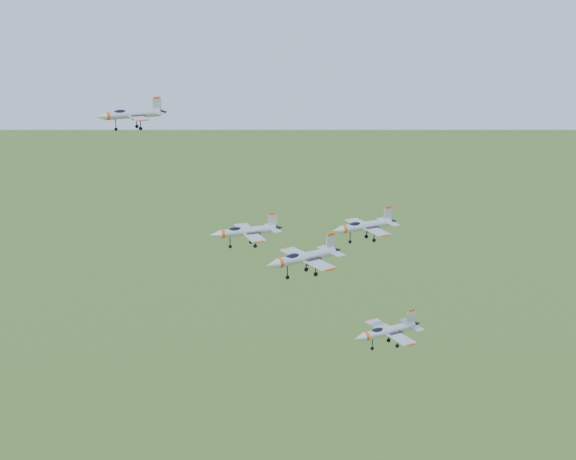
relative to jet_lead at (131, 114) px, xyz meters
name	(u,v)px	position (x,y,z in m)	size (l,w,h in m)	color
jet_lead	(131,114)	(0.00, 0.00, 0.00)	(12.21, 10.20, 3.27)	#ADB3BA
jet_left_high	(246,231)	(15.31, -14.25, -17.30)	(12.29, 10.12, 3.29)	#ADB3BA
jet_right_high	(304,257)	(19.20, -31.23, -16.51)	(12.84, 10.91, 3.49)	#ADB3BA
jet_left_low	(364,226)	(36.83, -12.02, -19.09)	(13.17, 11.04, 3.53)	#ADB3BA
jet_right_low	(387,331)	(34.08, -28.20, -31.26)	(12.66, 10.64, 3.40)	#ADB3BA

